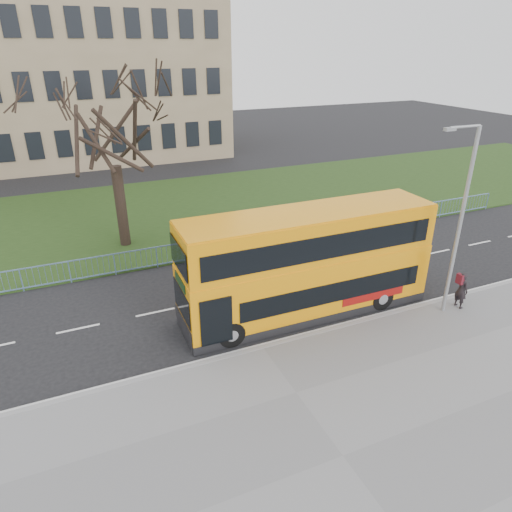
# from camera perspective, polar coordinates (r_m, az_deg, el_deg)

# --- Properties ---
(ground) EXTENTS (120.00, 120.00, 0.00)m
(ground) POSITION_cam_1_polar(r_m,az_deg,el_deg) (17.93, -1.25, -8.91)
(ground) COLOR black
(ground) RESTS_ON ground
(pavement) EXTENTS (80.00, 10.50, 0.12)m
(pavement) POSITION_cam_1_polar(r_m,az_deg,el_deg) (13.40, 10.79, -23.48)
(pavement) COLOR slate
(pavement) RESTS_ON ground
(kerb) EXTENTS (80.00, 0.20, 0.14)m
(kerb) POSITION_cam_1_polar(r_m,az_deg,el_deg) (16.72, 0.81, -11.43)
(kerb) COLOR gray
(kerb) RESTS_ON ground
(grass_verge) EXTENTS (80.00, 15.40, 0.08)m
(grass_verge) POSITION_cam_1_polar(r_m,az_deg,el_deg) (30.33, -11.61, 5.30)
(grass_verge) COLOR #1F3714
(grass_verge) RESTS_ON ground
(guard_railing) EXTENTS (40.00, 0.12, 1.10)m
(guard_railing) POSITION_cam_1_polar(r_m,az_deg,el_deg) (23.16, -7.47, 0.69)
(guard_railing) COLOR #6C91C1
(guard_railing) RESTS_ON ground
(bare_tree) EXTENTS (7.18, 7.18, 10.26)m
(bare_tree) POSITION_cam_1_polar(r_m,az_deg,el_deg) (24.41, -17.38, 12.58)
(bare_tree) COLOR black
(bare_tree) RESTS_ON grass_verge
(civic_building) EXTENTS (30.00, 15.00, 14.00)m
(civic_building) POSITION_cam_1_polar(r_m,az_deg,el_deg) (48.90, -24.20, 19.46)
(civic_building) COLOR #847054
(civic_building) RESTS_ON ground
(yellow_bus) EXTENTS (10.18, 2.53, 4.26)m
(yellow_bus) POSITION_cam_1_polar(r_m,az_deg,el_deg) (17.97, 6.49, -0.61)
(yellow_bus) COLOR orange
(yellow_bus) RESTS_ON ground
(pedestrian) EXTENTS (0.41, 0.59, 1.56)m
(pedestrian) POSITION_cam_1_polar(r_m,az_deg,el_deg) (20.41, 24.28, -3.89)
(pedestrian) COLOR black
(pedestrian) RESTS_ON pavement
(street_lamp) EXTENTS (1.57, 0.21, 7.40)m
(street_lamp) POSITION_cam_1_polar(r_m,az_deg,el_deg) (18.55, 24.10, 4.48)
(street_lamp) COLOR #94989C
(street_lamp) RESTS_ON pavement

